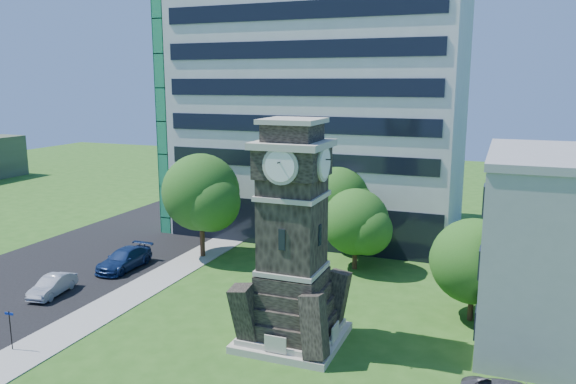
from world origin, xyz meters
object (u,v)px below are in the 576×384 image
at_px(car_street_mid, 52,286).
at_px(park_bench, 295,335).
at_px(car_street_north, 124,259).
at_px(clock_tower, 292,249).
at_px(street_sign, 10,326).

bearing_deg(car_street_mid, park_bench, -11.86).
bearing_deg(car_street_north, clock_tower, -22.45).
xyz_separation_m(clock_tower, park_bench, (0.32, -0.41, -4.74)).
bearing_deg(clock_tower, car_street_mid, 178.41).
relative_size(clock_tower, street_sign, 5.54).
distance_m(car_street_mid, car_street_north, 6.29).
bearing_deg(car_street_north, street_sign, -78.20).
xyz_separation_m(car_street_mid, park_bench, (17.72, -0.89, -0.10)).
height_order(clock_tower, car_street_mid, clock_tower).
bearing_deg(car_street_north, car_street_mid, -100.37).
distance_m(car_street_north, street_sign, 13.47).
bearing_deg(park_bench, car_street_mid, 176.67).
height_order(clock_tower, car_street_north, clock_tower).
relative_size(clock_tower, car_street_mid, 3.13).
xyz_separation_m(car_street_north, street_sign, (2.79, -13.17, 0.63)).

